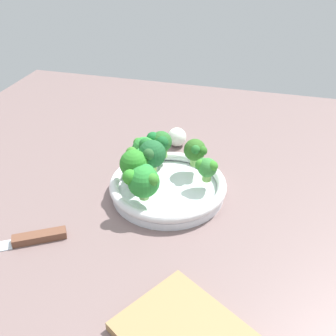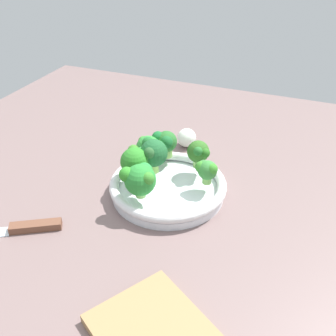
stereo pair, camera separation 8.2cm
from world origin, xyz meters
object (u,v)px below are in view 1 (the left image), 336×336
(bowl, at_px, (168,187))
(broccoli_floret_0, at_px, (135,162))
(garlic_bulb, at_px, (177,137))
(broccoli_floret_2, at_px, (150,153))
(broccoli_floret_3, at_px, (207,167))
(broccoli_floret_5, at_px, (143,180))
(knife, at_px, (12,242))
(broccoli_floret_4, at_px, (195,150))
(broccoli_floret_1, at_px, (160,142))
(broccoli_floret_6, at_px, (144,149))

(bowl, height_order, broccoli_floret_0, broccoli_floret_0)
(garlic_bulb, bearing_deg, broccoli_floret_0, -99.14)
(broccoli_floret_2, bearing_deg, garlic_bulb, 86.54)
(broccoli_floret_3, xyz_separation_m, broccoli_floret_5, (-0.11, -0.09, 0.01))
(bowl, xyz_separation_m, knife, (-0.23, -0.22, -0.01))
(broccoli_floret_2, bearing_deg, broccoli_floret_4, 30.80)
(broccoli_floret_3, height_order, broccoli_floret_4, broccoli_floret_4)
(broccoli_floret_1, height_order, broccoli_floret_3, broccoli_floret_1)
(broccoli_floret_2, relative_size, broccoli_floret_5, 1.03)
(broccoli_floret_6, xyz_separation_m, garlic_bulb, (0.03, 0.16, -0.05))
(broccoli_floret_3, xyz_separation_m, broccoli_floret_4, (-0.03, 0.05, 0.01))
(broccoli_floret_0, height_order, garlic_bulb, broccoli_floret_0)
(broccoli_floret_1, relative_size, knife, 0.26)
(knife, bearing_deg, broccoli_floret_2, 52.44)
(broccoli_floret_1, xyz_separation_m, broccoli_floret_2, (-0.00, -0.07, 0.01))
(broccoli_floret_3, xyz_separation_m, garlic_bulb, (-0.11, 0.19, -0.04))
(broccoli_floret_1, relative_size, broccoli_floret_3, 1.21)
(bowl, relative_size, broccoli_floret_1, 3.98)
(broccoli_floret_0, bearing_deg, bowl, 8.52)
(bowl, relative_size, knife, 1.02)
(bowl, relative_size, broccoli_floret_2, 3.24)
(bowl, distance_m, broccoli_floret_3, 0.09)
(broccoli_floret_4, bearing_deg, broccoli_floret_2, -149.20)
(broccoli_floret_4, bearing_deg, broccoli_floret_6, -169.92)
(broccoli_floret_1, bearing_deg, broccoli_floret_0, -105.04)
(garlic_bulb, bearing_deg, broccoli_floret_3, -59.84)
(broccoli_floret_0, xyz_separation_m, broccoli_floret_2, (0.02, 0.03, 0.01))
(broccoli_floret_3, bearing_deg, broccoli_floret_5, -139.70)
(bowl, distance_m, broccoli_floret_0, 0.09)
(bowl, xyz_separation_m, broccoli_floret_6, (-0.07, 0.05, 0.05))
(bowl, relative_size, broccoli_floret_3, 4.81)
(broccoli_floret_2, bearing_deg, knife, -127.56)
(broccoli_floret_0, xyz_separation_m, broccoli_floret_1, (0.03, 0.10, -0.00))
(broccoli_floret_0, bearing_deg, garlic_bulb, 80.86)
(broccoli_floret_2, bearing_deg, broccoli_floret_3, -0.10)
(broccoli_floret_0, height_order, broccoli_floret_5, broccoli_floret_5)
(broccoli_floret_2, relative_size, broccoli_floret_3, 1.48)
(broccoli_floret_5, bearing_deg, garlic_bulb, 90.52)
(bowl, distance_m, broccoli_floret_6, 0.10)
(broccoli_floret_0, distance_m, broccoli_floret_3, 0.15)
(broccoli_floret_6, bearing_deg, broccoli_floret_5, -73.03)
(garlic_bulb, bearing_deg, broccoli_floret_5, -89.48)
(bowl, height_order, broccoli_floret_2, broccoli_floret_2)
(knife, height_order, garlic_bulb, garlic_bulb)
(broccoli_floret_6, bearing_deg, broccoli_floret_4, 10.08)
(broccoli_floret_6, distance_m, knife, 0.33)
(broccoli_floret_0, relative_size, broccoli_floret_6, 1.10)
(broccoli_floret_2, distance_m, knife, 0.32)
(broccoli_floret_3, bearing_deg, broccoli_floret_4, 123.82)
(broccoli_floret_1, bearing_deg, broccoli_floret_6, -127.37)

